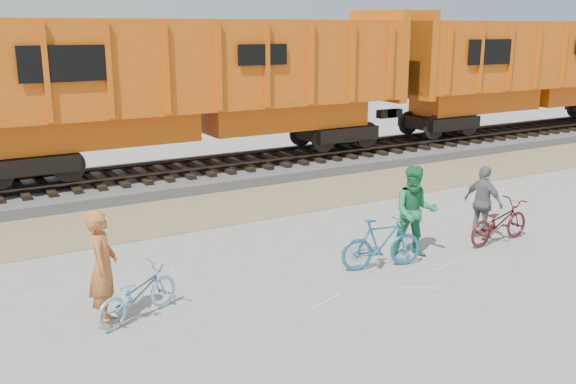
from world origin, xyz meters
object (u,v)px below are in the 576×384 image
object	(u,v)px
bicycle_teal	(382,243)
person_solo	(103,268)
person_man	(415,212)
hopper_car_right	(531,67)
bicycle_maroon	(499,222)
bicycle_blue	(138,293)
hopper_car_center	(198,82)
person_woman	(483,203)

from	to	relation	value
bicycle_teal	person_solo	xyz separation A→B (m)	(-5.33, 0.33, 0.43)
person_solo	person_man	size ratio (longest dim) A/B	0.99
hopper_car_right	person_solo	world-z (taller)	hopper_car_right
bicycle_maroon	hopper_car_right	bearing A→B (deg)	-56.02
bicycle_blue	bicycle_maroon	xyz separation A→B (m)	(8.03, -0.31, 0.04)
hopper_car_right	bicycle_teal	bearing A→B (deg)	-148.98
hopper_car_right	bicycle_teal	world-z (taller)	hopper_car_right
hopper_car_center	bicycle_blue	xyz separation A→B (m)	(-4.83, -8.79, -2.57)
bicycle_blue	person_man	distance (m)	5.86
bicycle_teal	bicycle_maroon	bearing A→B (deg)	-78.90
hopper_car_right	bicycle_maroon	world-z (taller)	hopper_car_right
bicycle_maroon	person_woman	bearing A→B (deg)	10.35
hopper_car_right	person_woman	bearing A→B (deg)	-143.81
bicycle_teal	bicycle_blue	bearing A→B (deg)	99.91
hopper_car_center	hopper_car_right	world-z (taller)	same
bicycle_blue	person_woman	xyz separation A→B (m)	(7.93, 0.09, 0.40)
hopper_car_center	person_man	world-z (taller)	hopper_car_center
bicycle_maroon	person_woman	world-z (taller)	person_woman
hopper_car_center	person_solo	xyz separation A→B (m)	(-5.33, -8.69, -2.06)
person_man	person_woman	xyz separation A→B (m)	(2.10, 0.12, -0.13)
bicycle_teal	bicycle_maroon	xyz separation A→B (m)	(3.20, -0.08, -0.04)
bicycle_blue	hopper_car_right	bearing A→B (deg)	-90.48
bicycle_blue	person_woman	world-z (taller)	person_woman
bicycle_teal	person_man	xyz separation A→B (m)	(1.00, 0.20, 0.45)
hopper_car_right	bicycle_maroon	xyz separation A→B (m)	(-11.79, -9.10, -2.53)
hopper_car_center	person_solo	bearing A→B (deg)	-121.50
person_solo	person_woman	distance (m)	8.44
bicycle_maroon	person_solo	bearing A→B (deg)	83.56
hopper_car_center	person_woman	world-z (taller)	hopper_car_center
hopper_car_center	hopper_car_right	bearing A→B (deg)	0.00
hopper_car_center	person_man	bearing A→B (deg)	-83.50
hopper_car_center	person_woman	distance (m)	9.49
bicycle_teal	person_solo	world-z (taller)	person_solo
hopper_car_right	person_man	bearing A→B (deg)	-147.79
hopper_car_right	bicycle_blue	size ratio (longest dim) A/B	8.51
hopper_car_right	person_solo	xyz separation A→B (m)	(-20.33, -8.69, -2.06)
person_woman	hopper_car_right	bearing A→B (deg)	-61.21
hopper_car_center	bicycle_teal	world-z (taller)	hopper_car_center
bicycle_teal	person_woman	world-z (taller)	person_woman
bicycle_blue	person_solo	bearing A→B (deg)	54.30
hopper_car_center	bicycle_teal	bearing A→B (deg)	-89.97
bicycle_teal	hopper_car_center	bearing A→B (deg)	12.63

